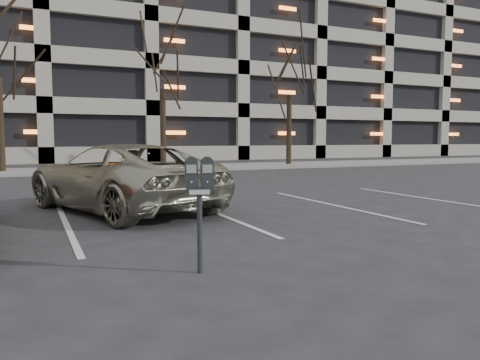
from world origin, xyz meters
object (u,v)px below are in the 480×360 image
Objects in this scene: parking_meter at (199,186)px; suv_silver at (120,177)px; tree_d at (290,51)px; tree_c at (162,45)px.

suv_silver is at bearing 107.32° from parking_meter.
tree_d is at bearing -151.58° from suv_silver.
tree_d reaches higher than suv_silver.
tree_d is 17.65m from suv_silver.
tree_c is at bearing 93.87° from parking_meter.
tree_c is at bearing -128.31° from suv_silver.
tree_c reaches higher than parking_meter.
tree_c is 18.63m from parking_meter.
suv_silver is at bearing -108.83° from tree_c.
tree_d is at bearing 0.00° from tree_c.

